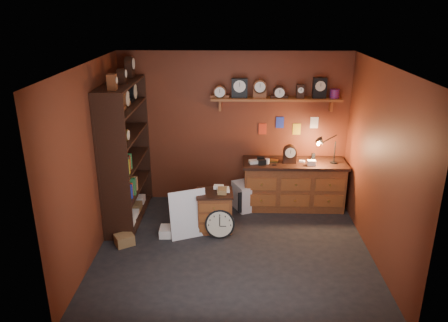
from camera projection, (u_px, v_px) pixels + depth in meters
floor at (233, 249)px, 6.51m from camera, size 4.00×4.00×0.00m
room_shell at (238, 136)px, 6.01m from camera, size 4.02×3.62×2.71m
shelving_unit at (123, 148)px, 7.03m from camera, size 0.47×1.60×2.58m
workbench at (293, 182)px, 7.70m from camera, size 1.79×0.66×1.36m
low_cabinet at (215, 209)px, 6.96m from camera, size 0.60×0.52×0.74m
big_round_clock at (220, 224)px, 6.77m from camera, size 0.46×0.16×0.46m
white_panel at (189, 236)px, 6.87m from camera, size 0.60×0.37×0.77m
mini_fridge at (248, 196)px, 7.73m from camera, size 0.60×0.63×0.47m
floor_box_a at (124, 240)px, 6.59m from camera, size 0.34×0.33×0.16m
floor_box_b at (167, 231)px, 6.86m from camera, size 0.23×0.28×0.14m
floor_box_c at (191, 215)px, 7.35m from camera, size 0.28×0.27×0.16m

